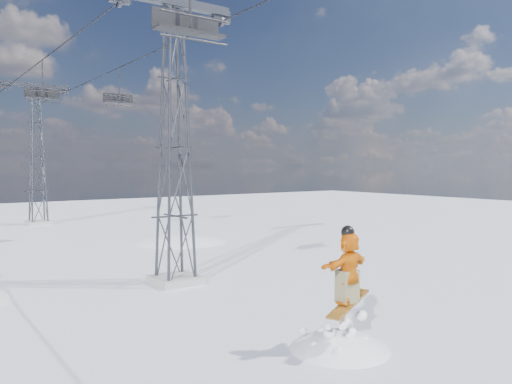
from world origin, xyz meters
TOP-DOWN VIEW (x-y plane):
  - ground at (0.00, 0.00)m, footprint 120.00×120.00m
  - lift_tower_near at (0.80, 8.00)m, footprint 5.20×1.80m
  - lift_tower_far at (0.80, 33.00)m, footprint 5.20×1.80m
  - haul_cables at (0.80, 19.50)m, footprint 4.46×51.00m
  - lift_chair_near at (-1.40, 2.53)m, footprint 2.10×0.60m
  - lift_chair_mid at (3.00, 20.19)m, footprint 1.94×0.56m
  - lift_chair_far at (-1.40, 20.58)m, footprint 1.97×0.57m

SIDE VIEW (x-z plane):
  - ground at x=0.00m, z-range 0.00..0.00m
  - lift_tower_near at x=0.80m, z-range -0.24..11.18m
  - lift_tower_far at x=0.80m, z-range -0.24..11.18m
  - lift_chair_near at x=-1.40m, z-range 7.46..10.07m
  - lift_chair_far at x=-1.40m, z-range 7.68..10.12m
  - lift_chair_mid at x=3.00m, z-range 7.73..10.13m
  - haul_cables at x=0.80m, z-range 10.82..10.88m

